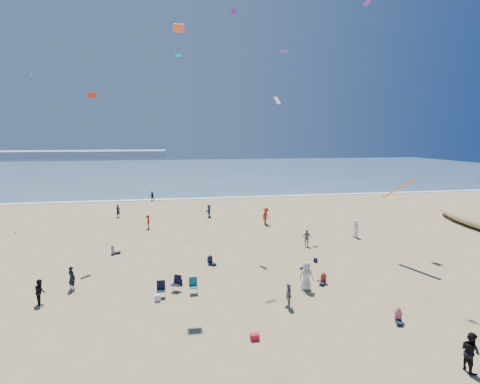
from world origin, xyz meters
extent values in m
plane|color=tan|center=(0.00, 0.00, 0.00)|extent=(220.00, 220.00, 0.00)
cube|color=#476B84|center=(0.00, 95.00, 0.03)|extent=(220.00, 100.00, 0.06)
cube|color=white|center=(0.00, 45.00, 0.04)|extent=(220.00, 1.20, 0.08)
cube|color=#7A8EA8|center=(-60.00, 170.00, 1.60)|extent=(110.00, 20.00, 3.20)
imported|color=#AC2D18|center=(8.27, 26.06, 0.95)|extent=(1.38, 1.33, 1.89)
imported|color=#364497|center=(2.33, 31.07, 0.78)|extent=(1.00, 1.51, 1.56)
imported|color=black|center=(-8.58, 10.78, 0.77)|extent=(0.67, 0.63, 1.54)
imported|color=slate|center=(4.45, 5.73, 0.72)|extent=(0.72, 0.91, 1.44)
imported|color=black|center=(-9.86, 8.87, 0.75)|extent=(0.85, 0.91, 1.50)
imported|color=gray|center=(9.80, 17.16, 0.76)|extent=(0.97, 0.70, 1.53)
imported|color=black|center=(10.18, -1.31, 0.86)|extent=(0.65, 0.84, 1.72)
imported|color=white|center=(15.57, 19.18, 0.87)|extent=(0.61, 0.88, 1.73)
imported|color=#A02816|center=(-4.70, 26.44, 0.74)|extent=(0.70, 1.04, 1.49)
imported|color=black|center=(-8.63, 32.99, 0.78)|extent=(0.66, 0.67, 1.55)
imported|color=silver|center=(6.34, 7.95, 0.94)|extent=(0.98, 0.70, 1.88)
imported|color=black|center=(-5.15, 44.33, 0.73)|extent=(0.86, 0.76, 1.47)
cube|color=white|center=(-3.07, 7.97, 0.20)|extent=(0.35, 0.20, 0.40)
cube|color=black|center=(-1.66, 10.20, 0.19)|extent=(0.30, 0.22, 0.38)
cube|color=red|center=(1.76, 2.69, 0.15)|extent=(0.45, 0.30, 0.30)
cube|color=black|center=(8.95, 12.89, 0.17)|extent=(0.28, 0.18, 0.34)
cube|color=#C4F127|center=(-18.26, 36.15, 17.20)|extent=(0.47, 0.58, 0.52)
cube|color=#5B20A4|center=(4.32, 24.07, 21.84)|extent=(0.53, 0.85, 0.47)
cube|color=#D74C2A|center=(-1.30, 13.09, 17.09)|extent=(0.76, 0.46, 0.46)
cube|color=#542993|center=(7.67, 18.31, 17.05)|extent=(0.86, 0.59, 0.31)
cube|color=#0CC6DA|center=(-0.95, 30.84, 18.91)|extent=(0.73, 0.45, 0.37)
cube|color=red|center=(-8.39, 19.88, 13.24)|extent=(0.66, 0.79, 0.44)
cube|color=white|center=(7.25, 18.55, 12.95)|extent=(0.56, 0.67, 0.61)
cube|color=purple|center=(17.77, 23.09, 23.16)|extent=(0.72, 0.72, 0.42)
cube|color=orange|center=(15.56, 12.62, 5.76)|extent=(0.35, 2.64, 1.87)
camera|label=1|loc=(-2.00, -13.91, 9.84)|focal=28.00mm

